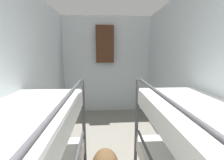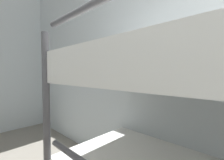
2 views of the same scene
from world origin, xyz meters
name	(u,v)px [view 1 (image 1 of 2)]	position (x,y,z in m)	size (l,w,h in m)	color
wall_left	(11,82)	(-1.14, 2.17, 1.23)	(0.06, 4.47, 2.47)	silver
wall_right	(204,80)	(1.14, 2.17, 1.23)	(0.06, 4.47, 2.47)	silver
wall_back	(107,65)	(0.00, 4.38, 1.23)	(2.35, 0.06, 2.47)	silver
hanging_coat	(105,44)	(-0.05, 4.23, 1.77)	(0.44, 0.12, 0.90)	#472819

